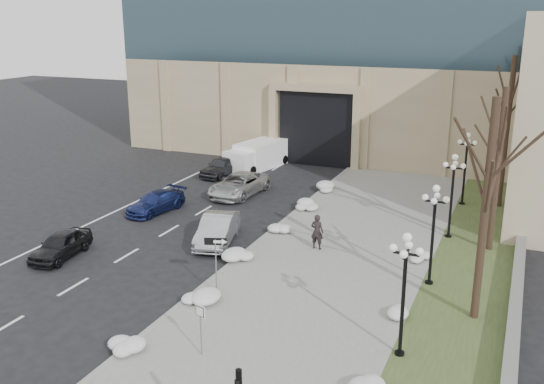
{
  "coord_description": "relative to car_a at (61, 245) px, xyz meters",
  "views": [
    {
      "loc": [
        11.63,
        -13.52,
        11.91
      ],
      "look_at": [
        0.48,
        12.61,
        3.5
      ],
      "focal_mm": 40.0,
      "sensor_mm": 36.0,
      "label": 1
    }
  ],
  "objects": [
    {
      "name": "sidewalk",
      "position": [
        12.91,
        5.44,
        -0.61
      ],
      "size": [
        9.0,
        40.0,
        0.12
      ],
      "primitive_type": "cube",
      "color": "gray",
      "rests_on": "ground"
    },
    {
      "name": "curb",
      "position": [
        8.41,
        5.44,
        -0.6
      ],
      "size": [
        0.3,
        40.0,
        0.14
      ],
      "primitive_type": "cube",
      "color": "gray",
      "rests_on": "ground"
    },
    {
      "name": "grass_strip",
      "position": [
        19.41,
        5.44,
        -0.62
      ],
      "size": [
        4.0,
        40.0,
        0.1
      ],
      "primitive_type": "cube",
      "color": "#374924",
      "rests_on": "ground"
    },
    {
      "name": "stone_wall",
      "position": [
        21.41,
        7.44,
        -0.32
      ],
      "size": [
        0.5,
        30.0,
        0.7
      ],
      "primitive_type": "cube",
      "color": "slate",
      "rests_on": "ground"
    },
    {
      "name": "car_a",
      "position": [
        0.0,
        0.0,
        0.0
      ],
      "size": [
        2.03,
        4.07,
        1.33
      ],
      "primitive_type": "imported",
      "rotation": [
        0.0,
        0.0,
        0.12
      ],
      "color": "black",
      "rests_on": "ground"
    },
    {
      "name": "car_b",
      "position": [
        6.35,
        4.87,
        0.1
      ],
      "size": [
        2.76,
        4.92,
        1.53
      ],
      "primitive_type": "imported",
      "rotation": [
        0.0,
        0.0,
        0.26
      ],
      "color": "#A0A3A7",
      "rests_on": "ground"
    },
    {
      "name": "car_c",
      "position": [
        0.3,
        8.07,
        -0.04
      ],
      "size": [
        2.46,
        4.53,
        1.25
      ],
      "primitive_type": "imported",
      "rotation": [
        0.0,
        0.0,
        -0.17
      ],
      "color": "navy",
      "rests_on": "ground"
    },
    {
      "name": "car_d",
      "position": [
        3.49,
        13.37,
        0.07
      ],
      "size": [
        2.85,
        5.48,
        1.48
      ],
      "primitive_type": "imported",
      "rotation": [
        0.0,
        0.0,
        -0.08
      ],
      "color": "#B9B9B9",
      "rests_on": "ground"
    },
    {
      "name": "car_e",
      "position": [
        0.0,
        17.51,
        0.07
      ],
      "size": [
        2.12,
        4.49,
        1.48
      ],
      "primitive_type": "imported",
      "rotation": [
        0.0,
        0.0,
        -0.09
      ],
      "color": "#2E2E33",
      "rests_on": "ground"
    },
    {
      "name": "pedestrian",
      "position": [
        11.64,
        5.91,
        0.39
      ],
      "size": [
        0.69,
        0.47,
        1.87
      ],
      "primitive_type": "imported",
      "rotation": [
        0.0,
        0.0,
        3.12
      ],
      "color": "black",
      "rests_on": "sidewalk"
    },
    {
      "name": "box_truck",
      "position": [
        1.52,
        20.94,
        0.33
      ],
      "size": [
        3.45,
        6.82,
        2.07
      ],
      "rotation": [
        0.0,
        0.0,
        -0.2
      ],
      "color": "white",
      "rests_on": "ground"
    },
    {
      "name": "one_way_sign",
      "position": [
        9.47,
        -0.72,
        1.56
      ],
      "size": [
        1.0,
        0.44,
        2.7
      ],
      "rotation": [
        0.0,
        0.0,
        0.33
      ],
      "color": "slate",
      "rests_on": "ground"
    },
    {
      "name": "keep_sign",
      "position": [
        11.17,
        -5.4,
        0.85
      ],
      "size": [
        0.44,
        0.15,
        2.06
      ],
      "rotation": [
        0.0,
        0.0,
        -0.25
      ],
      "color": "slate",
      "rests_on": "ground"
    },
    {
      "name": "snow_clump_b",
      "position": [
        8.57,
        -6.18,
        -0.37
      ],
      "size": [
        1.1,
        1.6,
        0.36
      ],
      "primitive_type": "ellipsoid",
      "color": "white",
      "rests_on": "sidewalk"
    },
    {
      "name": "snow_clump_c",
      "position": [
        8.94,
        -1.86,
        -0.37
      ],
      "size": [
        1.1,
        1.6,
        0.36
      ],
      "primitive_type": "ellipsoid",
      "color": "white",
      "rests_on": "sidewalk"
    },
    {
      "name": "snow_clump_d",
      "position": [
        8.53,
        3.36,
        -0.37
      ],
      "size": [
        1.1,
        1.6,
        0.36
      ],
      "primitive_type": "ellipsoid",
      "color": "white",
      "rests_on": "sidewalk"
    },
    {
      "name": "snow_clump_e",
      "position": [
        9.11,
        7.51,
        -0.37
      ],
      "size": [
        1.1,
        1.6,
        0.36
      ],
      "primitive_type": "ellipsoid",
      "color": "white",
      "rests_on": "sidewalk"
    },
    {
      "name": "snow_clump_f",
      "position": [
        8.85,
        11.89,
        -0.37
      ],
      "size": [
        1.1,
        1.6,
        0.36
      ],
      "primitive_type": "ellipsoid",
      "color": "white",
      "rests_on": "sidewalk"
    },
    {
      "name": "snow_clump_g",
      "position": [
        8.52,
        16.3,
        -0.37
      ],
      "size": [
        1.1,
        1.6,
        0.36
      ],
      "primitive_type": "ellipsoid",
      "color": "white",
      "rests_on": "sidewalk"
    },
    {
      "name": "snow_clump_i",
      "position": [
        16.86,
        0.21,
        -0.37
      ],
      "size": [
        1.1,
        1.6,
        0.36
      ],
      "primitive_type": "ellipsoid",
      "color": "white",
      "rests_on": "sidewalk"
    },
    {
      "name": "snow_clump_j",
      "position": [
        16.76,
        6.38,
        -0.37
      ],
      "size": [
        1.1,
        1.6,
        0.36
      ],
      "primitive_type": "ellipsoid",
      "color": "white",
      "rests_on": "sidewalk"
    },
    {
      "name": "lamppost_a",
      "position": [
        17.71,
        -2.56,
        2.41
      ],
      "size": [
        1.18,
        1.18,
        4.76
      ],
      "color": "black",
      "rests_on": "ground"
    },
    {
      "name": "lamppost_b",
      "position": [
        17.71,
        3.94,
        2.41
      ],
      "size": [
        1.18,
        1.18,
        4.76
      ],
      "color": "black",
      "rests_on": "ground"
    },
    {
      "name": "lamppost_c",
      "position": [
        17.71,
        10.44,
        2.41
      ],
      "size": [
        1.18,
        1.18,
        4.76
      ],
      "color": "black",
      "rests_on": "ground"
    },
    {
      "name": "lamppost_d",
      "position": [
        17.71,
        16.94,
        2.41
      ],
      "size": [
        1.18,
        1.18,
        4.76
      ],
      "color": "black",
      "rests_on": "ground"
    },
    {
      "name": "tree_near",
      "position": [
        19.91,
        1.44,
        5.16
      ],
      "size": [
        3.2,
        3.2,
        9.0
      ],
      "color": "black",
      "rests_on": "ground"
    },
    {
      "name": "tree_mid",
      "position": [
        19.91,
        9.44,
        4.84
      ],
      "size": [
        3.2,
        3.2,
        8.5
      ],
      "color": "black",
      "rests_on": "ground"
    },
    {
      "name": "tree_far",
      "position": [
        19.91,
        17.44,
        5.49
      ],
      "size": [
        3.2,
        3.2,
        9.5
      ],
      "color": "black",
      "rests_on": "ground"
    }
  ]
}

